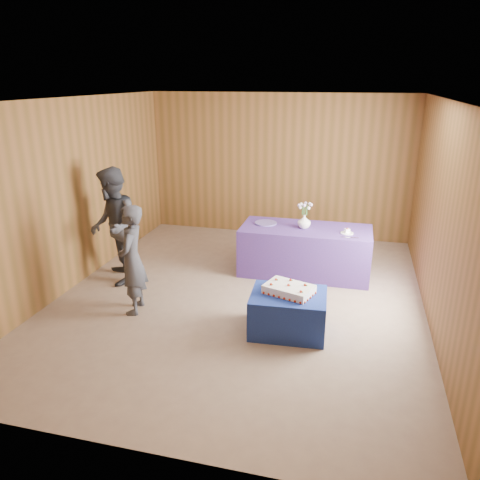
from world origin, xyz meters
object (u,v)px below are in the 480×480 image
(sheet_cake, at_px, (289,289))
(guest_right, at_px, (114,227))
(cake_table, at_px, (288,313))
(vase, at_px, (304,222))
(serving_table, at_px, (305,251))
(guest_left, at_px, (132,260))

(sheet_cake, height_order, guest_right, guest_right)
(cake_table, distance_m, guest_right, 2.94)
(vase, xyz_separation_m, guest_right, (-2.69, -1.01, 0.02))
(serving_table, distance_m, guest_left, 2.76)
(cake_table, distance_m, serving_table, 1.88)
(sheet_cake, relative_size, guest_right, 0.38)
(serving_table, bearing_deg, cake_table, -89.59)
(serving_table, xyz_separation_m, guest_left, (-2.03, -1.84, 0.35))
(cake_table, relative_size, vase, 4.30)
(vase, height_order, guest_left, guest_left)
(serving_table, height_order, sheet_cake, serving_table)
(sheet_cake, bearing_deg, cake_table, -63.96)
(guest_right, bearing_deg, guest_left, 10.20)
(cake_table, xyz_separation_m, guest_left, (-2.05, 0.03, 0.48))
(vase, height_order, guest_right, guest_right)
(sheet_cake, height_order, vase, vase)
(serving_table, relative_size, sheet_cake, 2.98)
(serving_table, height_order, guest_left, guest_left)
(cake_table, bearing_deg, sheet_cake, 94.09)
(sheet_cake, bearing_deg, serving_table, 108.97)
(guest_left, xyz_separation_m, guest_right, (-0.69, 0.82, 0.15))
(serving_table, distance_m, vase, 0.48)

